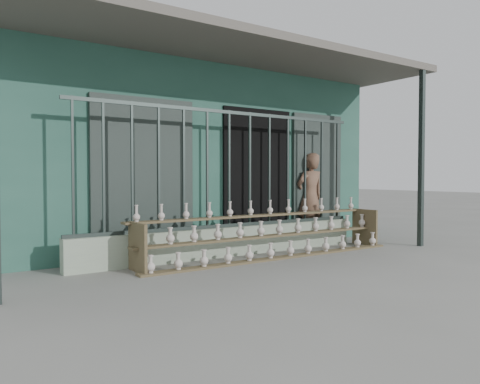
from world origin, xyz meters
TOP-DOWN VIEW (x-y plane):
  - ground at (0.00, 0.00)m, footprint 60.00×60.00m
  - workshop_building at (0.00, 4.23)m, footprint 7.40×6.60m
  - parapet_wall at (0.00, 1.30)m, footprint 5.00×0.20m
  - security_fence at (-0.00, 1.30)m, footprint 5.00×0.04m
  - shelf_rack at (0.49, 0.89)m, footprint 4.50×0.68m
  - elderly_woman at (2.05, 1.69)m, footprint 0.61×0.40m

SIDE VIEW (x-z plane):
  - ground at x=0.00m, z-range 0.00..0.00m
  - parapet_wall at x=0.00m, z-range 0.00..0.45m
  - shelf_rack at x=0.49m, z-range -0.07..0.79m
  - elderly_woman at x=2.05m, z-range 0.00..1.66m
  - security_fence at x=0.00m, z-range 0.45..2.25m
  - workshop_building at x=0.00m, z-range 0.02..3.23m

